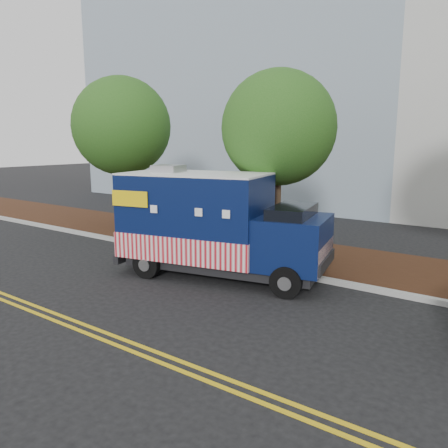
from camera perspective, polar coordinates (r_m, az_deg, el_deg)
The scene contains 9 objects.
ground at distance 13.19m, azimuth -1.80°, elevation -6.77°, with size 120.00×120.00×0.00m, color black.
curb at distance 14.26m, azimuth 1.62°, elevation -5.10°, with size 120.00×0.18×0.15m, color #9E9E99.
mulch_strip at distance 15.99m, azimuth 5.83°, elevation -3.41°, with size 120.00×4.00×0.15m, color #321B0D.
centerline_near at distance 10.24m, azimuth -17.44°, elevation -12.55°, with size 120.00×0.10×0.01m, color gold.
centerline_far at distance 10.11m, azimuth -18.60°, elevation -12.94°, with size 120.00×0.10×0.01m, color gold.
tree_a at distance 19.84m, azimuth -13.22°, elevation 12.30°, with size 4.23×4.23×6.73m.
tree_b at distance 14.43m, azimuth 7.14°, elevation 12.30°, with size 3.70×3.70×6.24m.
sign_post at distance 16.72m, azimuth -8.02°, elevation 1.11°, with size 0.06×0.06×2.40m, color #473828.
food_truck at distance 12.92m, azimuth -1.54°, elevation -0.37°, with size 6.52×3.48×3.27m.
Camera 1 is at (7.64, -10.00, 3.97)m, focal length 35.00 mm.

